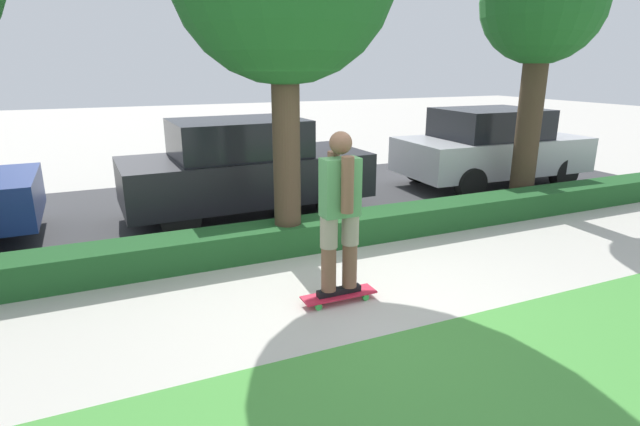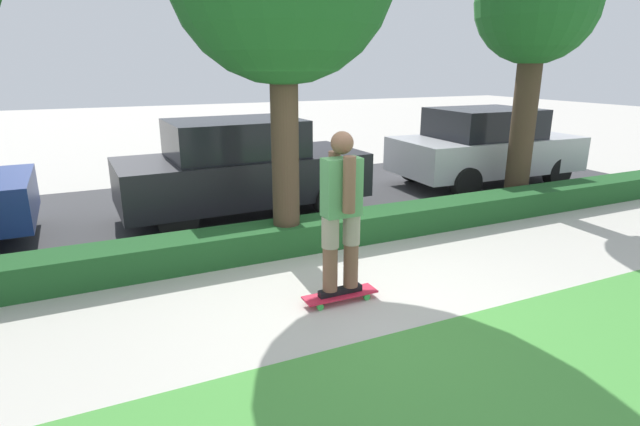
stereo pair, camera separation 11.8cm
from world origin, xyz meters
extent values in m
plane|color=#BCB7AD|center=(0.00, 0.00, 0.00)|extent=(60.00, 60.00, 0.00)
cube|color=#38383A|center=(0.00, 4.20, 0.00)|extent=(17.87, 5.00, 0.01)
cube|color=#1E5123|center=(0.00, 1.60, 0.20)|extent=(17.87, 0.60, 0.41)
cube|color=red|center=(-0.16, -0.15, 0.09)|extent=(0.85, 0.24, 0.02)
cylinder|color=green|center=(0.13, -0.24, 0.04)|extent=(0.08, 0.04, 0.08)
cylinder|color=green|center=(0.13, -0.06, 0.04)|extent=(0.08, 0.04, 0.08)
cylinder|color=green|center=(-0.45, -0.24, 0.04)|extent=(0.08, 0.04, 0.08)
cylinder|color=green|center=(-0.45, -0.06, 0.04)|extent=(0.08, 0.04, 0.08)
cube|color=black|center=(-0.29, -0.15, 0.13)|extent=(0.26, 0.09, 0.07)
cylinder|color=brown|center=(-0.29, -0.15, 0.59)|extent=(0.16, 0.16, 0.84)
cylinder|color=gray|center=(-0.29, -0.15, 0.84)|extent=(0.19, 0.19, 0.34)
cube|color=black|center=(-0.04, -0.15, 0.13)|extent=(0.26, 0.09, 0.07)
cylinder|color=brown|center=(-0.04, -0.15, 0.59)|extent=(0.16, 0.16, 0.84)
cylinder|color=gray|center=(-0.04, -0.15, 0.84)|extent=(0.19, 0.19, 0.34)
cube|color=#519356|center=(-0.16, -0.15, 1.32)|extent=(0.40, 0.22, 0.62)
cylinder|color=brown|center=(-0.16, -0.31, 1.38)|extent=(0.13, 0.13, 0.59)
cylinder|color=brown|center=(-0.16, 0.02, 1.38)|extent=(0.13, 0.13, 0.59)
sphere|color=brown|center=(-0.16, -0.15, 1.79)|extent=(0.24, 0.24, 0.24)
cylinder|color=#423323|center=(-0.13, 1.58, 1.46)|extent=(0.37, 0.37, 2.93)
cylinder|color=#423323|center=(4.82, 2.18, 1.51)|extent=(0.44, 0.44, 3.02)
sphere|color=#1E5B23|center=(4.82, 2.18, 3.61)|extent=(2.12, 2.12, 2.12)
cube|color=black|center=(-0.14, 3.58, 0.68)|extent=(4.23, 1.91, 0.75)
cube|color=black|center=(-0.26, 3.58, 1.37)|extent=(2.22, 1.63, 0.62)
cylinder|color=black|center=(1.16, 2.77, 0.31)|extent=(0.61, 0.21, 0.61)
cylinder|color=black|center=(1.16, 4.39, 0.31)|extent=(0.61, 0.21, 0.61)
cylinder|color=black|center=(-1.43, 2.77, 0.31)|extent=(0.61, 0.21, 0.61)
cylinder|color=black|center=(-1.43, 4.39, 0.31)|extent=(0.61, 0.21, 0.61)
cube|color=#B7B7BC|center=(5.37, 3.65, 0.68)|extent=(4.10, 2.02, 0.73)
cube|color=black|center=(5.25, 3.65, 1.36)|extent=(2.15, 1.73, 0.61)
cylinder|color=black|center=(6.63, 2.78, 0.32)|extent=(0.64, 0.23, 0.64)
cylinder|color=black|center=(6.63, 4.52, 0.32)|extent=(0.64, 0.23, 0.64)
cylinder|color=black|center=(4.12, 2.78, 0.32)|extent=(0.64, 0.23, 0.64)
cylinder|color=black|center=(4.12, 4.52, 0.32)|extent=(0.64, 0.23, 0.64)
camera|label=1|loc=(-2.41, -4.71, 2.55)|focal=28.00mm
camera|label=2|loc=(-2.52, -4.66, 2.55)|focal=28.00mm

